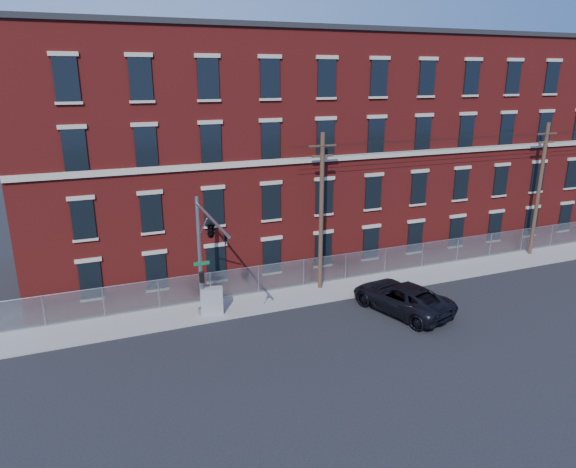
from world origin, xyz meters
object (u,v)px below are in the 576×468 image
Objects in this scene: traffic_signal_mast at (208,239)px; utility_cabinet at (212,301)px; pickup_truck at (402,297)px; utility_pole_near at (321,210)px.

utility_cabinet is (0.55, 2.26, -4.48)m from traffic_signal_mast.
pickup_truck is 11.12m from utility_cabinet.
utility_pole_near is 7.21m from pickup_truck.
traffic_signal_mast is at bearing -156.86° from utility_pole_near.
utility_pole_near is at bearing 21.17° from utility_cabinet.
utility_pole_near reaches higher than pickup_truck.
traffic_signal_mast is 1.12× the size of pickup_truck.
utility_cabinet is at bearing -35.93° from pickup_truck.
utility_pole_near is at bearing -74.16° from pickup_truck.
utility_cabinet is at bearing 76.26° from traffic_signal_mast.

